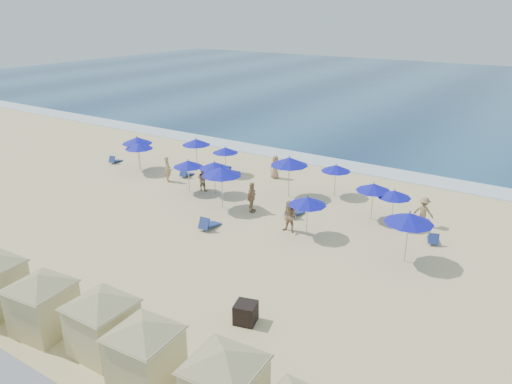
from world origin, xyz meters
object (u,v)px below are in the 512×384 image
umbrella_5 (214,165)px  beachgoer_1 (203,179)px  beachgoer_0 (168,169)px  umbrella_4 (225,150)px  cabana_1 (41,296)px  cabana_4 (225,376)px  umbrella_0 (139,146)px  umbrella_8 (308,201)px  trash_bin (246,313)px  umbrella_1 (137,140)px  beachgoer_5 (290,217)px  cabana_3 (144,344)px  umbrella_2 (196,142)px  umbrella_11 (409,218)px  umbrella_12 (374,187)px  umbrella_7 (289,161)px  umbrella_3 (188,164)px  beachgoer_4 (275,167)px  cabana_2 (101,315)px  beachgoer_2 (252,197)px  umbrella_6 (222,171)px  umbrella_10 (394,194)px  umbrella_9 (336,168)px

umbrella_5 → beachgoer_1: size_ratio=1.44×
beachgoer_0 → umbrella_4: bearing=-91.9°
cabana_1 → umbrella_5: 15.40m
cabana_4 → umbrella_0: cabana_4 is taller
umbrella_4 → umbrella_8: size_ratio=0.93×
trash_bin → umbrella_1: 21.02m
umbrella_1 → beachgoer_5: size_ratio=1.43×
cabana_3 → umbrella_2: size_ratio=1.71×
umbrella_1 → umbrella_11: (21.09, -3.32, 0.06)m
umbrella_12 → umbrella_2: bearing=172.8°
umbrella_1 → umbrella_2: 4.32m
umbrella_0 → umbrella_11: 20.60m
cabana_4 → umbrella_7: bearing=114.2°
umbrella_3 → beachgoer_0: (-2.56, 0.76, -1.03)m
beachgoer_0 → beachgoer_4: 7.47m
cabana_1 → beachgoer_0: bearing=117.5°
beachgoer_0 → trash_bin: bearing=176.1°
cabana_2 → cabana_4: (5.37, -0.12, 0.03)m
umbrella_0 → umbrella_7: 11.61m
umbrella_3 → umbrella_2: bearing=123.8°
umbrella_11 → beachgoer_2: umbrella_11 is taller
beachgoer_5 → umbrella_6: bearing=171.4°
cabana_2 → umbrella_8: 12.36m
umbrella_0 → beachgoer_0: size_ratio=1.30×
umbrella_1 → umbrella_8: bearing=-11.9°
cabana_4 → beachgoer_0: size_ratio=2.39×
umbrella_12 → beachgoer_1: (-11.00, -1.57, -1.16)m
cabana_1 → umbrella_11: bearing=53.3°
cabana_3 → cabana_4: (3.02, 0.18, 0.05)m
umbrella_0 → beachgoer_5: 14.52m
umbrella_8 → beachgoer_1: umbrella_8 is taller
trash_bin → umbrella_10: size_ratio=0.38×
cabana_2 → umbrella_3: (-8.08, 13.93, 0.42)m
umbrella_9 → umbrella_12: 4.07m
cabana_3 → umbrella_0: bearing=136.2°
umbrella_8 → cabana_2: bearing=-96.8°
cabana_4 → beachgoer_1: (-12.85, 14.74, -0.75)m
umbrella_11 → beachgoer_1: (-14.19, 2.34, -1.47)m
umbrella_7 → beachgoer_4: size_ratio=1.64×
trash_bin → cabana_3: bearing=-115.9°
umbrella_1 → umbrella_8: 16.18m
beachgoer_4 → umbrella_8: bearing=-107.5°
trash_bin → umbrella_1: (-17.53, 11.46, 1.79)m
umbrella_12 → umbrella_11: bearing=-50.8°
umbrella_10 → beachgoer_2: (-7.51, -2.77, -0.91)m
cabana_4 → cabana_3: bearing=-176.6°
beachgoer_2 → beachgoer_1: bearing=64.9°
cabana_4 → umbrella_3: size_ratio=1.91×
umbrella_1 → umbrella_11: 21.35m
umbrella_10 → umbrella_5: bearing=-171.9°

